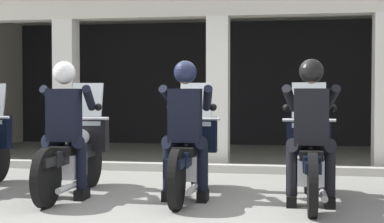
% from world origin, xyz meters
% --- Properties ---
extents(ground_plane, '(80.00, 80.00, 0.00)m').
position_xyz_m(ground_plane, '(0.00, 3.00, 0.00)').
color(ground_plane, gray).
extents(station_building, '(11.47, 4.90, 3.04)m').
position_xyz_m(station_building, '(0.01, 5.05, 1.98)').
color(station_building, black).
rests_on(station_building, ground).
extents(kerb_strip, '(10.97, 0.24, 0.12)m').
position_xyz_m(kerb_strip, '(0.01, 2.07, 0.06)').
color(kerb_strip, '#B7B5AD').
rests_on(kerb_strip, ground).
extents(motorcycle_left, '(0.62, 2.04, 1.35)m').
position_xyz_m(motorcycle_left, '(-1.38, -0.17, 0.50)').
color(motorcycle_left, black).
rests_on(motorcycle_left, ground).
extents(police_officer_left, '(0.63, 0.61, 1.58)m').
position_xyz_m(police_officer_left, '(-1.38, -0.45, 0.94)').
color(police_officer_left, black).
rests_on(police_officer_left, ground).
extents(motorcycle_center, '(0.62, 2.04, 1.35)m').
position_xyz_m(motorcycle_center, '(0.00, -0.05, 0.50)').
color(motorcycle_center, black).
rests_on(motorcycle_center, ground).
extents(police_officer_center, '(0.63, 0.61, 1.58)m').
position_xyz_m(police_officer_center, '(0.00, -0.33, 0.94)').
color(police_officer_center, black).
rests_on(police_officer_center, ground).
extents(motorcycle_right, '(0.62, 2.04, 1.35)m').
position_xyz_m(motorcycle_right, '(1.39, -0.17, 0.50)').
color(motorcycle_right, black).
rests_on(motorcycle_right, ground).
extents(police_officer_right, '(0.63, 0.61, 1.58)m').
position_xyz_m(police_officer_right, '(1.38, -0.45, 0.94)').
color(police_officer_right, black).
rests_on(police_officer_right, ground).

